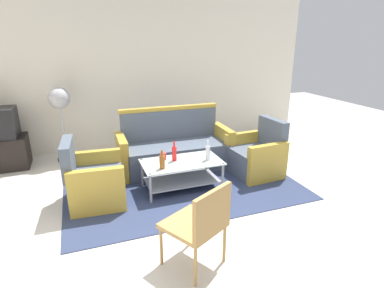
{
  "coord_description": "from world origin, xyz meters",
  "views": [
    {
      "loc": [
        -1.36,
        -3.0,
        2.05
      ],
      "look_at": [
        0.05,
        0.85,
        0.65
      ],
      "focal_mm": 29.49,
      "sensor_mm": 36.0,
      "label": 1
    }
  ],
  "objects_px": {
    "armchair_right": "(256,156)",
    "bottle_brown": "(162,162)",
    "tv_stand": "(1,153)",
    "armchair_left": "(94,182)",
    "coffee_table": "(182,171)",
    "bottle_clear": "(208,152)",
    "bottle_red": "(174,153)",
    "wicker_chair": "(201,221)",
    "cup": "(163,156)",
    "couch": "(174,149)",
    "pedestal_fan": "(60,103)"
  },
  "relations": [
    {
      "from": "wicker_chair",
      "to": "tv_stand",
      "type": "bearing_deg",
      "value": 94.74
    },
    {
      "from": "tv_stand",
      "to": "armchair_left",
      "type": "bearing_deg",
      "value": -51.53
    },
    {
      "from": "armchair_right",
      "to": "bottle_brown",
      "type": "relative_size",
      "value": 3.35
    },
    {
      "from": "bottle_brown",
      "to": "tv_stand",
      "type": "distance_m",
      "value": 2.88
    },
    {
      "from": "couch",
      "to": "coffee_table",
      "type": "xyz_separation_m",
      "value": [
        -0.13,
        -0.76,
        -0.04
      ]
    },
    {
      "from": "coffee_table",
      "to": "tv_stand",
      "type": "xyz_separation_m",
      "value": [
        -2.51,
        1.7,
        -0.01
      ]
    },
    {
      "from": "armchair_left",
      "to": "bottle_brown",
      "type": "xyz_separation_m",
      "value": [
        0.86,
        -0.16,
        0.22
      ]
    },
    {
      "from": "coffee_table",
      "to": "bottle_brown",
      "type": "distance_m",
      "value": 0.42
    },
    {
      "from": "coffee_table",
      "to": "armchair_left",
      "type": "bearing_deg",
      "value": 179.03
    },
    {
      "from": "coffee_table",
      "to": "cup",
      "type": "xyz_separation_m",
      "value": [
        -0.22,
        0.15,
        0.19
      ]
    },
    {
      "from": "cup",
      "to": "couch",
      "type": "bearing_deg",
      "value": 60.41
    },
    {
      "from": "coffee_table",
      "to": "tv_stand",
      "type": "height_order",
      "value": "tv_stand"
    },
    {
      "from": "tv_stand",
      "to": "wicker_chair",
      "type": "relative_size",
      "value": 0.95
    },
    {
      "from": "coffee_table",
      "to": "bottle_red",
      "type": "xyz_separation_m",
      "value": [
        -0.08,
        0.07,
        0.25
      ]
    },
    {
      "from": "bottle_brown",
      "to": "cup",
      "type": "relative_size",
      "value": 2.53
    },
    {
      "from": "coffee_table",
      "to": "bottle_red",
      "type": "relative_size",
      "value": 3.9
    },
    {
      "from": "cup",
      "to": "tv_stand",
      "type": "bearing_deg",
      "value": 146.02
    },
    {
      "from": "coffee_table",
      "to": "cup",
      "type": "height_order",
      "value": "cup"
    },
    {
      "from": "armchair_left",
      "to": "coffee_table",
      "type": "bearing_deg",
      "value": 93.09
    },
    {
      "from": "couch",
      "to": "armchair_right",
      "type": "relative_size",
      "value": 2.13
    },
    {
      "from": "bottle_red",
      "to": "cup",
      "type": "bearing_deg",
      "value": 148.95
    },
    {
      "from": "armchair_left",
      "to": "tv_stand",
      "type": "distance_m",
      "value": 2.15
    },
    {
      "from": "bottle_clear",
      "to": "bottle_red",
      "type": "height_order",
      "value": "bottle_clear"
    },
    {
      "from": "armchair_right",
      "to": "bottle_brown",
      "type": "xyz_separation_m",
      "value": [
        -1.56,
        -0.23,
        0.22
      ]
    },
    {
      "from": "bottle_red",
      "to": "coffee_table",
      "type": "bearing_deg",
      "value": -40.72
    },
    {
      "from": "coffee_table",
      "to": "pedestal_fan",
      "type": "relative_size",
      "value": 0.87
    },
    {
      "from": "wicker_chair",
      "to": "armchair_right",
      "type": "bearing_deg",
      "value": 17.95
    },
    {
      "from": "cup",
      "to": "armchair_left",
      "type": "bearing_deg",
      "value": -172.08
    },
    {
      "from": "tv_stand",
      "to": "pedestal_fan",
      "type": "bearing_deg",
      "value": 2.94
    },
    {
      "from": "armchair_left",
      "to": "cup",
      "type": "relative_size",
      "value": 8.5
    },
    {
      "from": "armchair_left",
      "to": "wicker_chair",
      "type": "bearing_deg",
      "value": 31.09
    },
    {
      "from": "couch",
      "to": "bottle_red",
      "type": "bearing_deg",
      "value": 74.16
    },
    {
      "from": "pedestal_fan",
      "to": "cup",
      "type": "bearing_deg",
      "value": -50.37
    },
    {
      "from": "bottle_clear",
      "to": "wicker_chair",
      "type": "relative_size",
      "value": 0.34
    },
    {
      "from": "tv_stand",
      "to": "armchair_right",
      "type": "bearing_deg",
      "value": -23.2
    },
    {
      "from": "coffee_table",
      "to": "pedestal_fan",
      "type": "distance_m",
      "value": 2.45
    },
    {
      "from": "armchair_left",
      "to": "pedestal_fan",
      "type": "relative_size",
      "value": 0.67
    },
    {
      "from": "coffee_table",
      "to": "bottle_clear",
      "type": "bearing_deg",
      "value": -9.28
    },
    {
      "from": "cup",
      "to": "pedestal_fan",
      "type": "xyz_separation_m",
      "value": [
        -1.32,
        1.6,
        0.55
      ]
    },
    {
      "from": "cup",
      "to": "tv_stand",
      "type": "xyz_separation_m",
      "value": [
        -2.29,
        1.55,
        -0.2
      ]
    },
    {
      "from": "couch",
      "to": "cup",
      "type": "relative_size",
      "value": 18.13
    },
    {
      "from": "armchair_left",
      "to": "bottle_clear",
      "type": "relative_size",
      "value": 2.98
    },
    {
      "from": "bottle_brown",
      "to": "tv_stand",
      "type": "height_order",
      "value": "bottle_brown"
    },
    {
      "from": "armchair_left",
      "to": "pedestal_fan",
      "type": "height_order",
      "value": "pedestal_fan"
    },
    {
      "from": "armchair_left",
      "to": "bottle_red",
      "type": "bearing_deg",
      "value": 96.77
    },
    {
      "from": "bottle_brown",
      "to": "wicker_chair",
      "type": "xyz_separation_m",
      "value": [
        -0.04,
        -1.46,
        -0.01
      ]
    },
    {
      "from": "armchair_right",
      "to": "bottle_red",
      "type": "distance_m",
      "value": 1.35
    },
    {
      "from": "armchair_right",
      "to": "bottle_brown",
      "type": "height_order",
      "value": "armchair_right"
    },
    {
      "from": "bottle_brown",
      "to": "tv_stand",
      "type": "xyz_separation_m",
      "value": [
        -2.2,
        1.84,
        -0.25
      ]
    },
    {
      "from": "armchair_right",
      "to": "bottle_red",
      "type": "relative_size",
      "value": 3.01
    }
  ]
}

